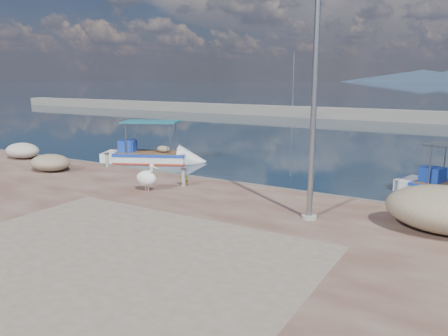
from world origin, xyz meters
TOP-DOWN VIEW (x-y plane):
  - ground at (0.00, 0.00)m, footprint 1400.00×1400.00m
  - quay_patch at (1.00, -3.00)m, footprint 9.00×7.00m
  - breakwater at (-0.00, 40.00)m, footprint 120.00×2.20m
  - boat_left at (-7.55, 8.63)m, footprint 5.69×3.89m
  - pelican at (-2.26, 2.16)m, footprint 1.08×0.56m
  - lamp_post at (3.89, 2.16)m, footprint 0.44×0.96m
  - bollard_near at (-1.57, 3.44)m, footprint 0.22×0.22m
  - bollard_far at (-6.75, 4.60)m, footprint 0.22×0.22m
  - potted_plant at (-1.55, 3.54)m, footprint 0.46×0.42m
  - net_pile_c at (7.37, 2.93)m, footprint 3.11×2.22m
  - net_pile_a at (-12.12, 4.02)m, footprint 1.91×1.39m
  - net_pile_b at (-8.26, 2.71)m, footprint 1.88×1.46m

SIDE VIEW (x-z plane):
  - ground at x=0.00m, z-range 0.00..0.00m
  - boat_left at x=-7.55m, z-range -1.10..1.51m
  - quay_patch at x=1.00m, z-range 0.50..0.51m
  - breakwater at x=0.00m, z-range -3.15..4.35m
  - potted_plant at x=-1.55m, z-range 0.50..0.94m
  - bollard_far at x=-6.75m, z-range 0.53..1.19m
  - net_pile_b at x=-8.26m, z-range 0.50..1.23m
  - bollard_near at x=-1.57m, z-range 0.53..1.20m
  - net_pile_a at x=-12.12m, z-range 0.50..1.28m
  - pelican at x=-2.26m, z-range 0.47..1.51m
  - net_pile_c at x=7.37m, z-range 0.50..1.72m
  - lamp_post at x=3.89m, z-range 0.30..7.30m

